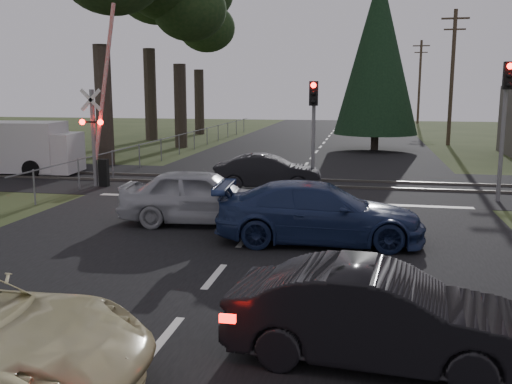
% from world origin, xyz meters
% --- Properties ---
extents(ground, '(120.00, 120.00, 0.00)m').
position_xyz_m(ground, '(0.00, 0.00, 0.00)').
color(ground, '#303E1C').
rests_on(ground, ground).
extents(road, '(14.00, 100.00, 0.01)m').
position_xyz_m(road, '(0.00, 10.00, 0.01)').
color(road, black).
rests_on(road, ground).
extents(rail_corridor, '(120.00, 8.00, 0.01)m').
position_xyz_m(rail_corridor, '(0.00, 12.00, 0.01)').
color(rail_corridor, black).
rests_on(rail_corridor, ground).
extents(stop_line, '(13.00, 0.35, 0.00)m').
position_xyz_m(stop_line, '(0.00, 8.20, 0.01)').
color(stop_line, silver).
rests_on(stop_line, ground).
extents(rail_near, '(120.00, 0.12, 0.10)m').
position_xyz_m(rail_near, '(0.00, 11.20, 0.05)').
color(rail_near, '#59544C').
rests_on(rail_near, ground).
extents(rail_far, '(120.00, 0.12, 0.10)m').
position_xyz_m(rail_far, '(0.00, 12.80, 0.05)').
color(rail_far, '#59544C').
rests_on(rail_far, ground).
extents(crossing_signal, '(1.62, 0.38, 6.96)m').
position_xyz_m(crossing_signal, '(-7.27, 9.79, 2.06)').
color(crossing_signal, slate).
rests_on(crossing_signal, ground).
extents(traffic_signal_right, '(0.68, 0.48, 4.70)m').
position_xyz_m(traffic_signal_right, '(7.55, 9.47, 3.31)').
color(traffic_signal_right, slate).
rests_on(traffic_signal_right, ground).
extents(traffic_signal_center, '(0.32, 0.48, 4.10)m').
position_xyz_m(traffic_signal_center, '(1.00, 10.68, 2.81)').
color(traffic_signal_center, slate).
rests_on(traffic_signal_center, ground).
extents(utility_pole_mid, '(1.80, 0.26, 9.00)m').
position_xyz_m(utility_pole_mid, '(8.50, 30.00, 4.73)').
color(utility_pole_mid, '#4C3D2D').
rests_on(utility_pole_mid, ground).
extents(utility_pole_far, '(1.80, 0.26, 9.00)m').
position_xyz_m(utility_pole_far, '(8.50, 55.00, 4.73)').
color(utility_pole_far, '#4C3D2D').
rests_on(utility_pole_far, ground).
extents(euc_tree_e, '(6.00, 6.00, 13.20)m').
position_xyz_m(euc_tree_e, '(-11.00, 36.00, 9.51)').
color(euc_tree_e, '#473D33').
rests_on(euc_tree_e, ground).
extents(conifer_tree, '(5.20, 5.20, 11.00)m').
position_xyz_m(conifer_tree, '(3.50, 26.00, 5.99)').
color(conifer_tree, '#473D33').
rests_on(conifer_tree, ground).
extents(fence_left, '(0.10, 36.00, 1.20)m').
position_xyz_m(fence_left, '(-7.80, 22.50, 0.00)').
color(fence_left, slate).
rests_on(fence_left, ground).
extents(dark_hatchback, '(4.35, 1.84, 1.39)m').
position_xyz_m(dark_hatchback, '(3.24, -3.18, 0.70)').
color(dark_hatchback, black).
rests_on(dark_hatchback, ground).
extents(silver_car, '(4.78, 2.26, 1.58)m').
position_xyz_m(silver_car, '(-1.58, 4.50, 0.79)').
color(silver_car, '#A4A6AB').
rests_on(silver_car, ground).
extents(blue_sedan, '(5.33, 2.47, 1.51)m').
position_xyz_m(blue_sedan, '(1.89, 3.12, 0.75)').
color(blue_sedan, navy).
rests_on(blue_sedan, ground).
extents(dark_car_far, '(4.18, 1.78, 1.34)m').
position_xyz_m(dark_car_far, '(-0.68, 10.38, 0.67)').
color(dark_car_far, black).
rests_on(dark_car_far, ground).
extents(white_van, '(6.24, 2.83, 2.36)m').
position_xyz_m(white_van, '(-12.68, 12.24, 1.19)').
color(white_van, silver).
rests_on(white_van, ground).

